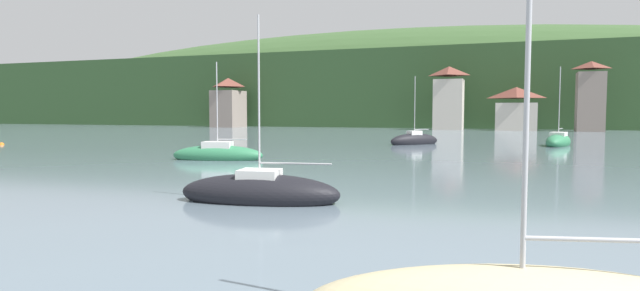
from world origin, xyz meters
TOP-DOWN VIEW (x-y plane):
  - wooded_hillside at (-12.16, 148.97)m, footprint 352.00×67.69m
  - shore_building_west at (-39.15, 104.09)m, footprint 4.84×5.80m
  - shore_building_westcentral at (0.00, 103.36)m, footprint 4.59×4.27m
  - shore_building_central at (9.79, 103.70)m, footprint 6.05×4.98m
  - shore_building_eastcentral at (19.58, 102.84)m, footprint 3.76×3.19m
  - sailboat_far_0 at (12.44, 67.62)m, footprint 2.99×5.70m
  - sailboat_mid_1 at (-7.40, 47.21)m, footprint 5.54×2.68m
  - sailboat_far_4 at (1.01, 65.28)m, footprint 4.23×4.51m
  - sailboat_mid_6 at (1.17, 35.35)m, footprint 5.25×2.47m
  - mooring_buoy_near at (-31.69, 52.95)m, footprint 0.41×0.41m

SIDE VIEW (x-z plane):
  - mooring_buoy_near at x=-31.69m, z-range -0.20..0.20m
  - sailboat_mid_6 at x=1.17m, z-range -2.72..3.32m
  - sailboat_mid_1 at x=-7.40m, z-range -2.67..3.29m
  - sailboat_far_4 at x=1.01m, z-range -2.75..3.41m
  - sailboat_far_0 at x=12.44m, z-range -3.07..3.77m
  - shore_building_central at x=9.79m, z-range -0.08..6.40m
  - shore_building_west at x=-39.15m, z-range -0.13..8.77m
  - shore_building_westcentral at x=0.00m, z-range -0.14..9.65m
  - shore_building_eastcentral at x=19.58m, z-range -0.12..9.78m
  - wooded_hillside at x=-12.16m, z-range -13.58..25.04m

